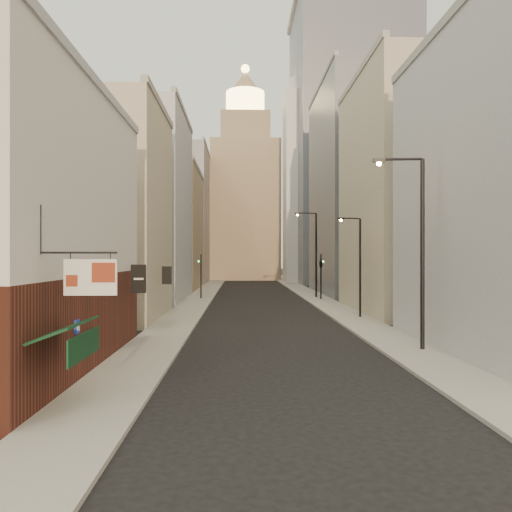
{
  "coord_description": "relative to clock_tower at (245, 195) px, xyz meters",
  "views": [
    {
      "loc": [
        -1.94,
        -12.25,
        4.8
      ],
      "look_at": [
        -1.03,
        17.68,
        4.8
      ],
      "focal_mm": 35.0,
      "sensor_mm": 36.0,
      "label": 1
    }
  ],
  "objects": [
    {
      "name": "ground",
      "position": [
        1.0,
        -92.0,
        -17.63
      ],
      "size": [
        360.0,
        360.0,
        0.0
      ],
      "primitive_type": "plane",
      "color": "black",
      "rests_on": "ground"
    },
    {
      "name": "sidewalk_left",
      "position": [
        -5.5,
        -37.0,
        -17.56
      ],
      "size": [
        3.0,
        140.0,
        0.15
      ],
      "primitive_type": "cube",
      "color": "gray",
      "rests_on": "ground"
    },
    {
      "name": "sidewalk_right",
      "position": [
        7.5,
        -37.0,
        -17.56
      ],
      "size": [
        3.0,
        140.0,
        0.15
      ],
      "primitive_type": "cube",
      "color": "gray",
      "rests_on": "ground"
    },
    {
      "name": "near_building_left",
      "position": [
        -9.99,
        -83.0,
        -11.61
      ],
      "size": [
        8.3,
        23.04,
        12.3
      ],
      "color": "#5E281C",
      "rests_on": "ground"
    },
    {
      "name": "left_bldg_beige",
      "position": [
        -11.0,
        -66.0,
        -9.63
      ],
      "size": [
        8.0,
        12.0,
        16.0
      ],
      "primitive_type": "cube",
      "color": "gray",
      "rests_on": "ground"
    },
    {
      "name": "left_bldg_grey",
      "position": [
        -11.0,
        -50.0,
        -7.63
      ],
      "size": [
        8.0,
        16.0,
        20.0
      ],
      "primitive_type": "cube",
      "color": "#A4A3A8",
      "rests_on": "ground"
    },
    {
      "name": "left_bldg_tan",
      "position": [
        -11.0,
        -32.0,
        -9.13
      ],
      "size": [
        8.0,
        18.0,
        17.0
      ],
      "primitive_type": "cube",
      "color": "#907A5E",
      "rests_on": "ground"
    },
    {
      "name": "left_bldg_wingrid",
      "position": [
        -11.0,
        -12.0,
        -5.63
      ],
      "size": [
        8.0,
        20.0,
        24.0
      ],
      "primitive_type": "cube",
      "color": "gray",
      "rests_on": "ground"
    },
    {
      "name": "right_bldg_beige",
      "position": [
        13.0,
        -62.0,
        -7.63
      ],
      "size": [
        8.0,
        16.0,
        20.0
      ],
      "primitive_type": "cube",
      "color": "gray",
      "rests_on": "ground"
    },
    {
      "name": "right_bldg_wingrid",
      "position": [
        13.0,
        -42.0,
        -4.63
      ],
      "size": [
        8.0,
        20.0,
        26.0
      ],
      "primitive_type": "cube",
      "color": "gray",
      "rests_on": "ground"
    },
    {
      "name": "highrise",
      "position": [
        19.0,
        -14.0,
        8.02
      ],
      "size": [
        21.0,
        23.0,
        51.2
      ],
      "color": "gray",
      "rests_on": "ground"
    },
    {
      "name": "clock_tower",
      "position": [
        0.0,
        0.0,
        0.0
      ],
      "size": [
        14.0,
        14.0,
        44.9
      ],
      "color": "#907A5E",
      "rests_on": "ground"
    },
    {
      "name": "white_tower",
      "position": [
        11.0,
        -14.0,
        0.97
      ],
      "size": [
        8.0,
        8.0,
        41.5
      ],
      "color": "silver",
      "rests_on": "ground"
    },
    {
      "name": "streetlamp_near",
      "position": [
        7.89,
        -79.6,
        -12.08
      ],
      "size": [
        2.55,
        0.46,
        9.72
      ],
      "rotation": [
        0.0,
        0.0,
        -0.1
      ],
      "color": "black",
      "rests_on": "ground"
    },
    {
      "name": "streetlamp_mid",
      "position": [
        7.99,
        -66.53,
        -13.23
      ],
      "size": [
        1.94,
        0.83,
        7.7
      ],
      "rotation": [
        0.0,
        0.0,
        0.35
      ],
      "color": "black",
      "rests_on": "ground"
    },
    {
      "name": "streetlamp_far",
      "position": [
        7.34,
        -48.13,
        -12.09
      ],
      "size": [
        2.54,
        0.43,
        9.7
      ],
      "rotation": [
        0.0,
        0.0,
        0.08
      ],
      "color": "black",
      "rests_on": "ground"
    },
    {
      "name": "traffic_light_left",
      "position": [
        -5.32,
        -49.37,
        -14.17
      ],
      "size": [
        0.55,
        0.44,
        5.0
      ],
      "rotation": [
        0.0,
        0.0,
        3.33
      ],
      "color": "black",
      "rests_on": "ground"
    },
    {
      "name": "traffic_light_right",
      "position": [
        7.73,
        -50.59,
        -13.86
      ],
      "size": [
        0.66,
        0.66,
        5.0
      ],
      "rotation": [
        0.0,
        0.0,
        3.4
      ],
      "color": "black",
      "rests_on": "ground"
    }
  ]
}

